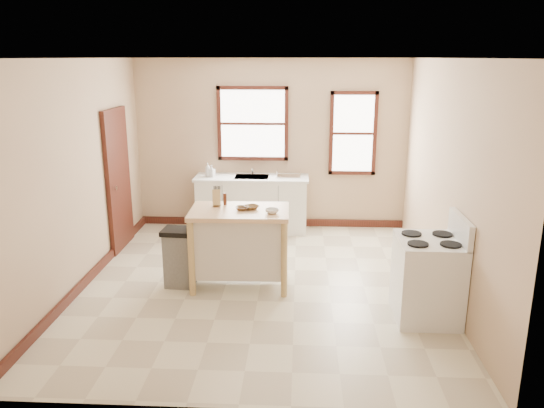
{
  "coord_description": "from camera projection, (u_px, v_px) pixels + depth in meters",
  "views": [
    {
      "loc": [
        0.48,
        -6.25,
        2.82
      ],
      "look_at": [
        0.13,
        0.4,
        0.96
      ],
      "focal_mm": 35.0,
      "sensor_mm": 36.0,
      "label": 1
    }
  ],
  "objects": [
    {
      "name": "wall_right",
      "position": [
        448.0,
        180.0,
        6.3
      ],
      "size": [
        0.04,
        5.0,
        2.8
      ],
      "primitive_type": "cube",
      "color": "tan",
      "rests_on": "ground"
    },
    {
      "name": "soap_bottle_b",
      "position": [
        212.0,
        171.0,
        8.65
      ],
      "size": [
        0.11,
        0.12,
        0.19
      ],
      "primitive_type": "imported",
      "rotation": [
        0.0,
        0.0,
        -0.42
      ],
      "color": "#B2B2B2",
      "rests_on": "sink_counter"
    },
    {
      "name": "bowl_a",
      "position": [
        242.0,
        208.0,
        6.52
      ],
      "size": [
        0.17,
        0.17,
        0.04
      ],
      "primitive_type": "imported",
      "rotation": [
        0.0,
        0.0,
        -0.07
      ],
      "color": "brown",
      "rests_on": "kitchen_island"
    },
    {
      "name": "dish_rack",
      "position": [
        289.0,
        174.0,
        8.66
      ],
      "size": [
        0.45,
        0.37,
        0.1
      ],
      "primitive_type": null,
      "rotation": [
        0.0,
        0.0,
        0.19
      ],
      "color": "silver",
      "rests_on": "sink_counter"
    },
    {
      "name": "gas_stove",
      "position": [
        428.0,
        268.0,
        5.79
      ],
      "size": [
        0.74,
        0.74,
        1.18
      ],
      "primitive_type": null,
      "color": "white",
      "rests_on": "ground"
    },
    {
      "name": "door_left",
      "position": [
        118.0,
        180.0,
        7.88
      ],
      "size": [
        0.06,
        0.9,
        2.1
      ],
      "primitive_type": "cube",
      "color": "#38170F",
      "rests_on": "ground"
    },
    {
      "name": "bowl_b",
      "position": [
        252.0,
        207.0,
        6.56
      ],
      "size": [
        0.25,
        0.25,
        0.04
      ],
      "primitive_type": "imported",
      "rotation": [
        0.0,
        0.0,
        0.61
      ],
      "color": "brown",
      "rests_on": "kitchen_island"
    },
    {
      "name": "bowl_c",
      "position": [
        272.0,
        211.0,
        6.38
      ],
      "size": [
        0.18,
        0.18,
        0.05
      ],
      "primitive_type": "imported",
      "rotation": [
        0.0,
        0.0,
        0.11
      ],
      "color": "silver",
      "rests_on": "kitchen_island"
    },
    {
      "name": "sink_counter",
      "position": [
        252.0,
        204.0,
        8.8
      ],
      "size": [
        1.86,
        0.62,
        0.92
      ],
      "primitive_type": null,
      "color": "white",
      "rests_on": "ground"
    },
    {
      "name": "baseboard_back",
      "position": [
        271.0,
        222.0,
        9.15
      ],
      "size": [
        4.5,
        0.04,
        0.12
      ],
      "primitive_type": "cube",
      "color": "#38170F",
      "rests_on": "ground"
    },
    {
      "name": "wall_left",
      "position": [
        78.0,
        176.0,
        6.53
      ],
      "size": [
        0.04,
        5.0,
        2.8
      ],
      "primitive_type": "cube",
      "color": "tan",
      "rests_on": "ground"
    },
    {
      "name": "window_main",
      "position": [
        253.0,
        124.0,
        8.73
      ],
      "size": [
        1.17,
        0.06,
        1.22
      ],
      "primitive_type": null,
      "color": "#38170F",
      "rests_on": "wall_back"
    },
    {
      "name": "floor",
      "position": [
        260.0,
        284.0,
        6.79
      ],
      "size": [
        5.0,
        5.0,
        0.0
      ],
      "primitive_type": "plane",
      "color": "beige",
      "rests_on": "ground"
    },
    {
      "name": "wall_back",
      "position": [
        271.0,
        145.0,
        8.82
      ],
      "size": [
        4.5,
        0.04,
        2.8
      ],
      "primitive_type": "cube",
      "color": "tan",
      "rests_on": "ground"
    },
    {
      "name": "kitchen_island",
      "position": [
        240.0,
        248.0,
        6.67
      ],
      "size": [
        1.23,
        0.8,
        1.0
      ],
      "primitive_type": null,
      "rotation": [
        0.0,
        0.0,
        0.02
      ],
      "color": "#DCB981",
      "rests_on": "ground"
    },
    {
      "name": "baseboard_left",
      "position": [
        90.0,
        276.0,
        6.89
      ],
      "size": [
        0.04,
        5.0,
        0.12
      ],
      "primitive_type": "cube",
      "color": "#38170F",
      "rests_on": "ground"
    },
    {
      "name": "ceiling",
      "position": [
        259.0,
        58.0,
        6.04
      ],
      "size": [
        5.0,
        5.0,
        0.0
      ],
      "primitive_type": "plane",
      "rotation": [
        3.14,
        0.0,
        0.0
      ],
      "color": "white",
      "rests_on": "ground"
    },
    {
      "name": "window_side",
      "position": [
        353.0,
        134.0,
        8.68
      ],
      "size": [
        0.77,
        0.06,
        1.37
      ],
      "primitive_type": null,
      "color": "#38170F",
      "rests_on": "wall_back"
    },
    {
      "name": "soap_bottle_a",
      "position": [
        208.0,
        170.0,
        8.66
      ],
      "size": [
        0.11,
        0.11,
        0.22
      ],
      "primitive_type": "imported",
      "rotation": [
        0.0,
        0.0,
        0.25
      ],
      "color": "#B2B2B2",
      "rests_on": "sink_counter"
    },
    {
      "name": "pepper_grinder",
      "position": [
        225.0,
        199.0,
        6.73
      ],
      "size": [
        0.05,
        0.05,
        0.15
      ],
      "primitive_type": "cylinder",
      "rotation": [
        0.0,
        0.0,
        0.06
      ],
      "color": "#461F13",
      "rests_on": "kitchen_island"
    },
    {
      "name": "knife_block",
      "position": [
        216.0,
        198.0,
        6.68
      ],
      "size": [
        0.11,
        0.11,
        0.2
      ],
      "primitive_type": null,
      "rotation": [
        0.0,
        0.0,
        0.16
      ],
      "color": "#D9B672",
      "rests_on": "kitchen_island"
    },
    {
      "name": "faucet",
      "position": [
        253.0,
        168.0,
        8.82
      ],
      "size": [
        0.03,
        0.03,
        0.22
      ],
      "primitive_type": "cylinder",
      "color": "silver",
      "rests_on": "sink_counter"
    },
    {
      "name": "trash_bin",
      "position": [
        180.0,
        258.0,
        6.67
      ],
      "size": [
        0.41,
        0.36,
        0.75
      ],
      "primitive_type": null,
      "rotation": [
        0.0,
        0.0,
        -0.08
      ],
      "color": "#5A5A58",
      "rests_on": "ground"
    }
  ]
}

